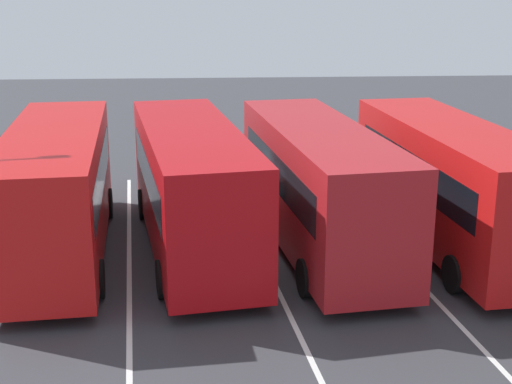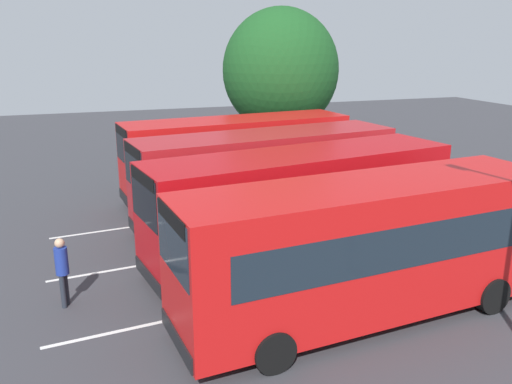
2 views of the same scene
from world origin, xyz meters
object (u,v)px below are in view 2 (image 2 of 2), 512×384
(bus_center_left, at_px, (266,176))
(pedestrian, at_px, (62,266))
(bus_far_left, at_px, (237,156))
(bus_far_right, at_px, (367,246))
(bus_center_right, at_px, (300,204))
(depot_tree, at_px, (281,71))

(bus_center_left, relative_size, pedestrian, 5.26)
(pedestrian, bearing_deg, bus_far_left, 73.08)
(bus_center_left, bearing_deg, bus_far_right, 82.50)
(bus_far_right, distance_m, pedestrian, 7.41)
(bus_far_left, relative_size, bus_center_left, 1.00)
(bus_center_right, bearing_deg, bus_far_left, -100.59)
(bus_center_left, xyz_separation_m, pedestrian, (6.78, 4.01, -0.75))
(bus_far_left, height_order, pedestrian, bus_far_left)
(bus_center_right, relative_size, bus_far_right, 1.01)
(bus_center_right, distance_m, depot_tree, 13.04)
(bus_center_right, bearing_deg, bus_center_left, -101.76)
(bus_center_right, height_order, pedestrian, bus_center_right)
(bus_far_right, bearing_deg, bus_center_right, -92.65)
(bus_far_left, xyz_separation_m, bus_center_right, (0.18, 6.95, 0.00))
(bus_center_right, relative_size, depot_tree, 1.19)
(bus_center_left, distance_m, bus_center_right, 3.37)
(pedestrian, bearing_deg, depot_tree, 74.68)
(bus_center_left, xyz_separation_m, bus_center_right, (0.16, 3.37, 0.00))
(bus_far_right, height_order, pedestrian, bus_far_right)
(bus_far_left, distance_m, depot_tree, 7.07)
(bus_center_left, bearing_deg, bus_far_left, -97.94)
(bus_center_left, xyz_separation_m, depot_tree, (-3.92, -8.63, 3.06))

